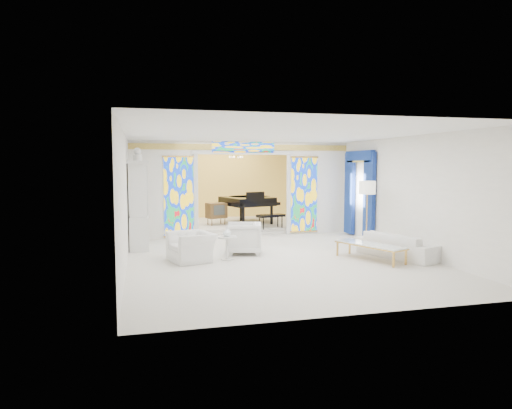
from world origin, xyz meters
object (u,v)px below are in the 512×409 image
object	(u,v)px
sofa	(399,245)
tv_console	(216,211)
armchair_right	(244,238)
grand_piano	(249,201)
armchair_left	(191,247)
coffee_table	(370,245)
china_cabinet	(139,205)

from	to	relation	value
sofa	tv_console	size ratio (longest dim) A/B	2.71
armchair_right	grand_piano	world-z (taller)	grand_piano
armchair_left	coffee_table	world-z (taller)	armchair_left
armchair_left	grand_piano	xyz separation A→B (m)	(2.67, 5.30, 0.62)
sofa	coffee_table	world-z (taller)	sofa
armchair_right	coffee_table	xyz separation A→B (m)	(2.74, -1.53, -0.04)
armchair_left	armchair_right	distance (m)	1.51
coffee_table	armchair_right	bearing A→B (deg)	150.88
armchair_left	tv_console	bearing A→B (deg)	148.31
china_cabinet	armchair_right	xyz separation A→B (m)	(2.59, -1.51, -0.77)
grand_piano	tv_console	distance (m)	1.32
china_cabinet	armchair_right	size ratio (longest dim) A/B	3.09
china_cabinet	armchair_left	world-z (taller)	china_cabinet
china_cabinet	coffee_table	world-z (taller)	china_cabinet
coffee_table	grand_piano	world-z (taller)	grand_piano
grand_piano	china_cabinet	bearing A→B (deg)	-156.96
armchair_left	armchair_right	xyz separation A→B (m)	(1.40, 0.56, 0.06)
china_cabinet	coffee_table	xyz separation A→B (m)	(5.33, -3.04, -0.81)
coffee_table	tv_console	xyz separation A→B (m)	(-2.72, 5.96, 0.31)
sofa	tv_console	bearing A→B (deg)	11.54
coffee_table	grand_piano	distance (m)	6.46
armchair_right	grand_piano	xyz separation A→B (m)	(1.27, 4.74, 0.56)
coffee_table	grand_piano	bearing A→B (deg)	103.22
sofa	coffee_table	size ratio (longest dim) A/B	1.11
armchair_left	coffee_table	distance (m)	4.25
armchair_right	coffee_table	size ratio (longest dim) A/B	0.48
armchair_left	tv_console	world-z (taller)	tv_console
armchair_left	tv_console	xyz separation A→B (m)	(1.42, 5.00, 0.33)
armchair_right	sofa	xyz separation A→B (m)	(3.58, -1.41, -0.10)
grand_piano	tv_console	bearing A→B (deg)	176.72
sofa	coffee_table	distance (m)	0.85
coffee_table	tv_console	world-z (taller)	tv_console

